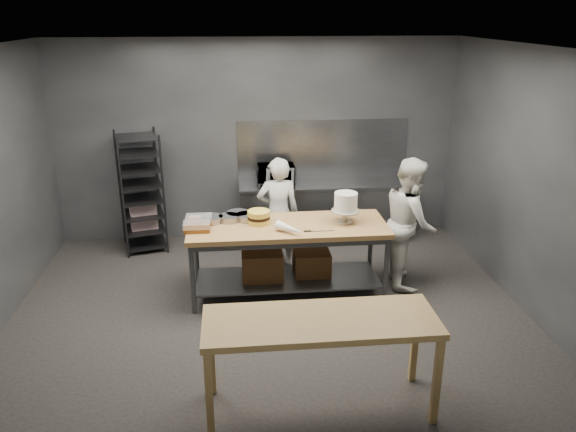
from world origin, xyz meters
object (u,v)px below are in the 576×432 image
at_px(work_table, 286,250).
at_px(chef_right, 410,222).
at_px(microwave, 276,175).
at_px(layer_cake, 259,217).
at_px(speed_rack, 141,193).
at_px(frosted_cake_stand, 346,204).
at_px(chef_behind, 278,213).
at_px(near_counter, 321,328).

xyz_separation_m(work_table, chef_right, (1.59, 0.14, 0.26)).
xyz_separation_m(microwave, layer_cake, (-0.34, -1.65, -0.05)).
xyz_separation_m(speed_rack, frosted_cake_stand, (2.67, -1.64, 0.31)).
bearing_deg(work_table, speed_rack, 140.19).
bearing_deg(chef_right, chef_behind, 75.97).
distance_m(chef_behind, chef_right, 1.74).
bearing_deg(near_counter, frosted_cake_stand, 73.64).
bearing_deg(frosted_cake_stand, layer_cake, 175.95).
bearing_deg(chef_behind, work_table, 91.37).
bearing_deg(work_table, chef_right, 4.86).
relative_size(work_table, chef_behind, 1.55).
relative_size(speed_rack, chef_right, 1.05).
distance_m(near_counter, chef_behind, 2.98).
distance_m(near_counter, chef_right, 2.78).
distance_m(work_table, layer_cake, 0.54).
height_order(near_counter, chef_right, chef_right).
height_order(near_counter, layer_cake, layer_cake).
relative_size(work_table, near_counter, 1.20).
distance_m(speed_rack, microwave, 1.98).
bearing_deg(chef_right, layer_cake, 100.00).
xyz_separation_m(work_table, speed_rack, (-1.95, 1.63, 0.28)).
distance_m(microwave, layer_cake, 1.68).
height_order(work_table, chef_right, chef_right).
bearing_deg(microwave, near_counter, -89.08).
distance_m(work_table, chef_right, 1.62).
bearing_deg(frosted_cake_stand, chef_behind, 133.39).
height_order(chef_behind, frosted_cake_stand, chef_behind).
distance_m(speed_rack, chef_right, 3.84).
relative_size(near_counter, frosted_cake_stand, 5.30).
relative_size(chef_right, frosted_cake_stand, 4.41).
xyz_separation_m(speed_rack, chef_behind, (1.92, -0.84, -0.08)).
bearing_deg(chef_right, near_counter, 154.91).
height_order(frosted_cake_stand, layer_cake, frosted_cake_stand).
xyz_separation_m(chef_right, microwave, (-1.57, 1.57, 0.22)).
bearing_deg(frosted_cake_stand, speed_rack, 148.48).
distance_m(work_table, chef_behind, 0.81).
bearing_deg(near_counter, chef_right, 57.16).
bearing_deg(chef_right, frosted_cake_stand, 107.54).
height_order(microwave, layer_cake, microwave).
relative_size(frosted_cake_stand, layer_cake, 1.38).
bearing_deg(frosted_cake_stand, near_counter, -106.36).
height_order(near_counter, microwave, microwave).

